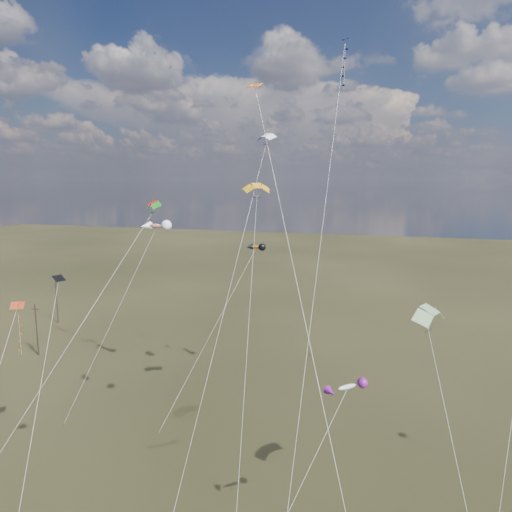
# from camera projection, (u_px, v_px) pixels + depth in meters

# --- Properties ---
(utility_pole_near) EXTENTS (1.40, 0.20, 8.00)m
(utility_pole_near) POSITION_uv_depth(u_px,v_px,m) (37.00, 329.00, 68.63)
(utility_pole_near) COLOR black
(utility_pole_near) RESTS_ON ground
(utility_pole_far) EXTENTS (1.40, 0.20, 8.00)m
(utility_pole_far) POSITION_uv_depth(u_px,v_px,m) (57.00, 302.00, 84.10)
(utility_pole_far) COLOR black
(utility_pole_far) RESTS_ON ground
(diamond_navy_tall) EXTENTS (1.35, 22.64, 38.64)m
(diamond_navy_tall) POSITION_uv_depth(u_px,v_px,m) (340.00, 99.00, 39.04)
(diamond_navy_tall) COLOR #0E144D
(diamond_navy_tall) RESTS_ON ground
(diamond_black_mid) EXTENTS (3.15, 10.97, 19.52)m
(diamond_black_mid) POSITION_uv_depth(u_px,v_px,m) (42.00, 374.00, 30.46)
(diamond_black_mid) COLOR black
(diamond_black_mid) RESTS_ON ground
(diamond_red_low) EXTENTS (4.70, 13.91, 15.77)m
(diamond_red_low) POSITION_uv_depth(u_px,v_px,m) (16.00, 338.00, 39.36)
(diamond_red_low) COLOR #AC3918
(diamond_red_low) RESTS_ON ground
(diamond_orange_center) EXTENTS (12.32, 17.74, 32.87)m
(diamond_orange_center) POSITION_uv_depth(u_px,v_px,m) (287.00, 234.00, 26.86)
(diamond_orange_center) COLOR orange
(diamond_orange_center) RESTS_ON ground
(parafoil_yellow) EXTENTS (4.08, 16.12, 26.41)m
(parafoil_yellow) POSITION_uv_depth(u_px,v_px,m) (257.00, 187.00, 42.32)
(parafoil_yellow) COLOR orange
(parafoil_yellow) RESTS_ON ground
(parafoil_blue_white) EXTENTS (3.38, 20.44, 31.08)m
(parafoil_blue_white) POSITION_uv_depth(u_px,v_px,m) (265.00, 138.00, 43.83)
(parafoil_blue_white) COLOR blue
(parafoil_blue_white) RESTS_ON ground
(parafoil_striped) EXTENTS (5.55, 12.52, 18.72)m
(parafoil_striped) POSITION_uv_depth(u_px,v_px,m) (430.00, 310.00, 29.62)
(parafoil_striped) COLOR yellow
(parafoil_striped) RESTS_ON ground
(parafoil_tricolor) EXTENTS (9.52, 19.08, 24.80)m
(parafoil_tricolor) POSITION_uv_depth(u_px,v_px,m) (151.00, 205.00, 40.83)
(parafoil_tricolor) COLOR yellow
(parafoil_tricolor) RESTS_ON ground
(novelty_orange_black) EXTENTS (8.20, 14.04, 18.82)m
(novelty_orange_black) POSITION_uv_depth(u_px,v_px,m) (255.00, 248.00, 55.13)
(novelty_orange_black) COLOR #D06E09
(novelty_orange_black) RESTS_ON ground
(novelty_white_purple) EXTENTS (7.28, 8.85, 14.00)m
(novelty_white_purple) POSITION_uv_depth(u_px,v_px,m) (346.00, 388.00, 28.15)
(novelty_white_purple) COLOR silver
(novelty_white_purple) RESTS_ON ground
(novelty_redwhite_stripe) EXTENTS (8.42, 11.84, 21.61)m
(novelty_redwhite_stripe) POSITION_uv_depth(u_px,v_px,m) (156.00, 226.00, 54.19)
(novelty_redwhite_stripe) COLOR red
(novelty_redwhite_stripe) RESTS_ON ground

